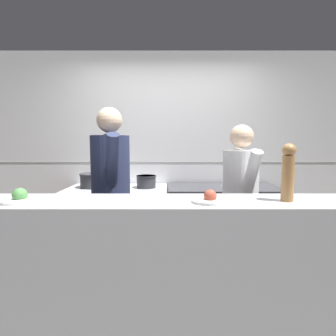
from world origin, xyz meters
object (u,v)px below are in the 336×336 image
chefs_knife (236,187)px  chef_sous (239,202)px  mixing_bowl_steel (233,182)px  pepper_mill (287,171)px  stock_pot (93,180)px  plated_dish_appetiser (209,199)px  sauce_pot (145,181)px  plated_dish_main (19,198)px  chef_head_cook (110,192)px  oven_range (116,223)px

chefs_knife → chef_sous: bearing=-102.6°
mixing_bowl_steel → pepper_mill: (-0.05, -1.54, 0.31)m
stock_pot → plated_dish_appetiser: plated_dish_appetiser is taller
chefs_knife → sauce_pot: bearing=173.7°
mixing_bowl_steel → chefs_knife: (0.01, -0.14, -0.04)m
stock_pot → sauce_pot: stock_pot is taller
stock_pot → chef_sous: 1.79m
chef_sous → sauce_pot: bearing=130.4°
mixing_bowl_steel → plated_dish_main: plated_dish_main is taller
chefs_knife → chef_sous: chef_sous is taller
chef_sous → pepper_mill: bearing=-90.3°
chef_sous → chef_head_cook: bearing=169.9°
plated_dish_appetiser → pepper_mill: 0.53m
pepper_mill → plated_dish_appetiser: bearing=-176.5°
plated_dish_appetiser → chef_sous: chef_sous is taller
mixing_bowl_steel → pepper_mill: 1.57m
mixing_bowl_steel → chefs_knife: size_ratio=0.77×
plated_dish_main → pepper_mill: size_ratio=0.71×
chef_head_cook → mixing_bowl_steel: bearing=13.5°
chefs_knife → plated_dish_appetiser: (-0.55, -1.43, 0.18)m
mixing_bowl_steel → chef_sous: bearing=-100.1°
mixing_bowl_steel → chef_head_cook: 1.56m
mixing_bowl_steel → pepper_mill: bearing=-91.7°
sauce_pot → pepper_mill: size_ratio=0.67×
mixing_bowl_steel → stock_pot: bearing=179.6°
plated_dish_main → pepper_mill: bearing=0.4°
stock_pot → chef_head_cook: 0.90m
mixing_bowl_steel → chef_sous: chef_sous is taller
mixing_bowl_steel → chefs_knife: 0.15m
stock_pot → plated_dish_appetiser: 1.98m
oven_range → chef_sous: chef_sous is taller
oven_range → stock_pot: 0.60m
oven_range → stock_pot: stock_pot is taller
oven_range → mixing_bowl_steel: bearing=1.8°
plated_dish_main → pepper_mill: 1.71m
plated_dish_main → chef_head_cook: bearing=61.4°
oven_range → sauce_pot: bearing=4.4°
stock_pot → plated_dish_appetiser: size_ratio=1.45×
plated_dish_main → sauce_pot: bearing=66.3°
sauce_pot → plated_dish_main: size_ratio=0.95×
plated_dish_appetiser → chef_sous: 0.86m
stock_pot → chef_head_cook: bearing=-64.3°
sauce_pot → pepper_mill: 1.86m
sauce_pot → chef_sous: size_ratio=0.16×
pepper_mill → chef_head_cook: size_ratio=0.21×
plated_dish_main → chef_head_cook: 0.87m
chef_head_cook → chef_sous: (1.19, -0.03, -0.09)m
oven_range → plated_dish_appetiser: size_ratio=5.19×
stock_pot → pepper_mill: size_ratio=0.92×
chefs_knife → plated_dish_main: plated_dish_main is taller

